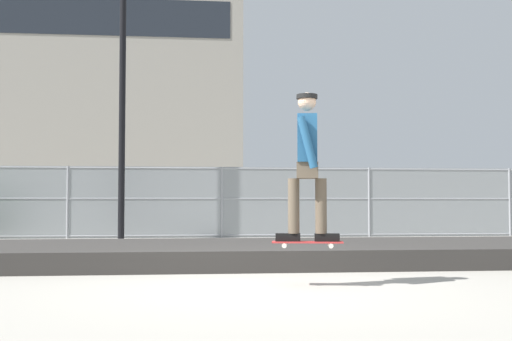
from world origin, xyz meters
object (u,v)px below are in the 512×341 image
(skateboard, at_px, (307,243))
(street_lamp, at_px, (123,51))
(skater, at_px, (307,157))
(parked_car_near, at_px, (150,205))
(parked_car_mid, at_px, (358,205))

(skateboard, xyz_separation_m, street_lamp, (-3.00, 8.94, 4.19))
(skater, xyz_separation_m, parked_car_near, (-2.57, 13.15, -0.62))
(street_lamp, xyz_separation_m, parked_car_near, (0.43, 4.21, -3.85))
(parked_car_near, height_order, parked_car_mid, same)
(skater, distance_m, parked_car_near, 13.42)
(street_lamp, xyz_separation_m, parked_car_mid, (7.06, 4.13, -3.85))
(street_lamp, relative_size, parked_car_near, 1.70)
(skater, distance_m, parked_car_mid, 13.71)
(skateboard, relative_size, skater, 0.49)
(skateboard, height_order, parked_car_mid, parked_car_mid)
(skateboard, xyz_separation_m, parked_car_mid, (4.06, 13.08, 0.35))
(skater, height_order, street_lamp, street_lamp)
(skateboard, distance_m, skater, 0.97)
(skater, xyz_separation_m, parked_car_mid, (4.06, 13.08, -0.62))
(skateboard, bearing_deg, skater, 0.00)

